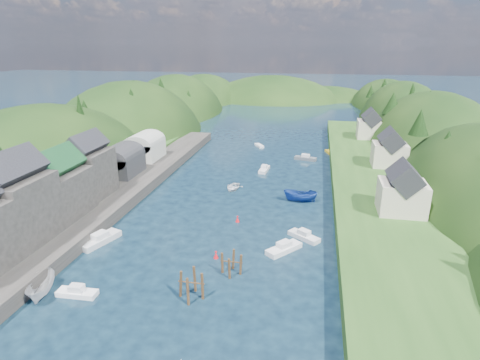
% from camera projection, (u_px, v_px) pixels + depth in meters
% --- Properties ---
extents(ground, '(600.00, 600.00, 0.00)m').
position_uv_depth(ground, '(257.00, 166.00, 95.17)').
color(ground, black).
rests_on(ground, ground).
extents(hillside_left, '(44.00, 245.56, 52.00)m').
position_uv_depth(hillside_left, '(131.00, 160.00, 129.03)').
color(hillside_left, black).
rests_on(hillside_left, ground).
extents(hillside_right, '(36.00, 245.56, 48.00)m').
position_uv_depth(hillside_right, '(428.00, 175.00, 112.77)').
color(hillside_right, black).
rests_on(hillside_right, ground).
extents(far_hills, '(103.00, 68.00, 44.00)m').
position_uv_depth(far_hills, '(294.00, 119.00, 213.60)').
color(far_hills, black).
rests_on(far_hills, ground).
extents(hill_trees, '(93.02, 150.71, 12.43)m').
position_uv_depth(hill_trees, '(264.00, 110.00, 105.65)').
color(hill_trees, black).
rests_on(hill_trees, ground).
extents(quay_left, '(12.00, 110.00, 2.00)m').
position_uv_depth(quay_left, '(99.00, 202.00, 71.27)').
color(quay_left, '#2D2B28').
rests_on(quay_left, ground).
extents(terrace_left_grass, '(12.00, 110.00, 2.50)m').
position_uv_depth(terrace_left_grass, '(64.00, 198.00, 72.44)').
color(terrace_left_grass, '#234719').
rests_on(terrace_left_grass, ground).
extents(quayside_buildings, '(8.00, 35.84, 12.90)m').
position_uv_depth(quayside_buildings, '(32.00, 197.00, 57.01)').
color(quayside_buildings, '#2D2B28').
rests_on(quayside_buildings, quay_left).
extents(boat_sheds, '(7.00, 21.00, 7.50)m').
position_uv_depth(boat_sheds, '(133.00, 151.00, 87.88)').
color(boat_sheds, '#2D2D30').
rests_on(boat_sheds, quay_left).
extents(terrace_right, '(16.00, 120.00, 2.40)m').
position_uv_depth(terrace_right, '(372.00, 182.00, 81.03)').
color(terrace_right, '#234719').
rests_on(terrace_right, ground).
extents(right_bank_cottages, '(9.00, 59.24, 8.41)m').
position_uv_depth(right_bank_cottages, '(385.00, 150.00, 86.72)').
color(right_bank_cottages, beige).
rests_on(right_bank_cottages, terrace_right).
extents(piling_cluster_near, '(3.12, 2.92, 3.92)m').
position_uv_depth(piling_cluster_near, '(192.00, 287.00, 45.84)').
color(piling_cluster_near, '#382314').
rests_on(piling_cluster_near, ground).
extents(piling_cluster_far, '(2.85, 2.70, 3.41)m').
position_uv_depth(piling_cluster_far, '(231.00, 266.00, 50.74)').
color(piling_cluster_far, '#382314').
rests_on(piling_cluster_far, ground).
extents(channel_buoy_near, '(0.70, 0.70, 1.10)m').
position_uv_depth(channel_buoy_near, '(216.00, 255.00, 54.56)').
color(channel_buoy_near, red).
rests_on(channel_buoy_near, ground).
extents(channel_buoy_far, '(0.70, 0.70, 1.10)m').
position_uv_depth(channel_buoy_far, '(237.00, 219.00, 65.60)').
color(channel_buoy_far, red).
rests_on(channel_buoy_far, ground).
extents(moored_boats, '(37.28, 86.52, 2.40)m').
position_uv_depth(moored_boats, '(223.00, 218.00, 65.49)').
color(moored_boats, gold).
rests_on(moored_boats, ground).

